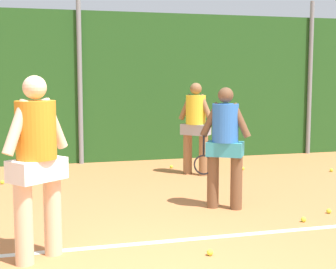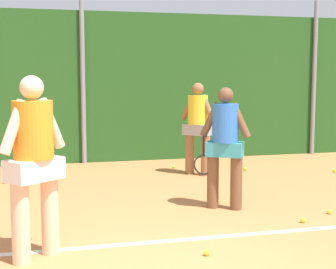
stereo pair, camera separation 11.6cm
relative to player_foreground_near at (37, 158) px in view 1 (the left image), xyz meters
name	(u,v)px [view 1 (the left image)]	position (x,y,z in m)	size (l,w,h in m)	color
ground_plane	(118,225)	(0.96, 0.94, -1.04)	(28.45, 28.45, 0.00)	#C67542
hedge_fence_backdrop	(79,88)	(0.96, 5.70, 0.55)	(18.49, 0.25, 3.17)	#23511E
fence_post_center	(80,79)	(0.96, 5.52, 0.73)	(0.10, 0.10, 3.54)	gray
fence_post_right	(310,78)	(6.29, 5.52, 0.73)	(0.10, 0.10, 3.54)	gray
court_baseline_paint	(130,244)	(0.96, 0.18, -1.03)	(13.51, 0.10, 0.01)	white
player_foreground_near	(37,158)	(0.00, 0.00, 0.00)	(0.64, 0.58, 1.84)	beige
player_midcourt	(225,141)	(2.52, 1.35, -0.10)	(0.71, 0.50, 1.68)	brown
player_backcourt_far	(196,123)	(2.90, 3.76, -0.08)	(0.56, 0.56, 1.71)	#8C603D
tennis_ball_2	(304,219)	(3.25, 0.46, -1.00)	(0.07, 0.07, 0.07)	#CCDB33
tennis_ball_3	(331,170)	(5.51, 3.32, -1.00)	(0.07, 0.07, 0.07)	#CCDB33
tennis_ball_4	(329,211)	(3.78, 0.73, -1.00)	(0.07, 0.07, 0.07)	#CCDB33
tennis_ball_5	(2,182)	(-0.55, 3.82, -1.00)	(0.07, 0.07, 0.07)	#CCDB33
tennis_ball_6	(210,252)	(1.69, -0.36, -1.00)	(0.07, 0.07, 0.07)	#CCDB33
tennis_ball_8	(232,160)	(4.13, 4.96, -1.00)	(0.07, 0.07, 0.07)	#CCDB33
tennis_ball_11	(243,168)	(3.93, 3.93, -1.00)	(0.07, 0.07, 0.07)	#CCDB33
tennis_ball_12	(171,167)	(2.63, 4.49, -1.00)	(0.07, 0.07, 0.07)	#CCDB33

